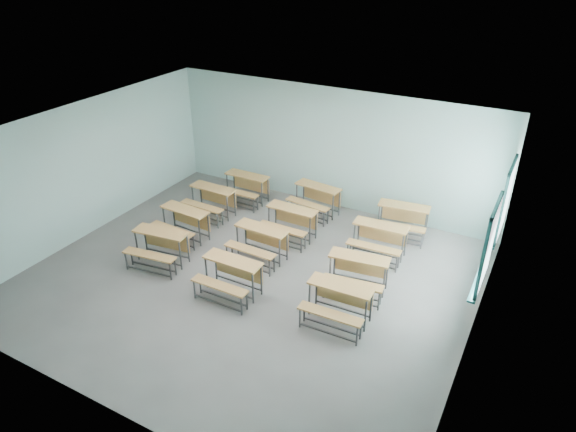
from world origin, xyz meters
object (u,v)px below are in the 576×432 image
at_px(desk_unit_r0c0, 159,244).
at_px(desk_unit_r3c0, 245,185).
at_px(desk_unit_r1c1, 259,239).
at_px(desk_unit_r2c1, 290,219).
at_px(desk_unit_r2c2, 379,236).
at_px(desk_unit_r0c1, 230,273).
at_px(desk_unit_r0c2, 338,299).
at_px(desk_unit_r2c0, 211,198).
at_px(desk_unit_r3c2, 403,216).
at_px(desk_unit_r3c1, 316,196).
at_px(desk_unit_r1c0, 183,220).
at_px(desk_unit_r1c2, 358,270).

relative_size(desk_unit_r0c0, desk_unit_r3c0, 1.07).
distance_m(desk_unit_r1c1, desk_unit_r2c1, 1.17).
xyz_separation_m(desk_unit_r0c0, desk_unit_r2c2, (4.14, 2.60, 0.00)).
relative_size(desk_unit_r0c1, desk_unit_r0c2, 0.98).
bearing_deg(desk_unit_r2c0, desk_unit_r0c1, -45.75).
bearing_deg(desk_unit_r0c2, desk_unit_r1c1, 152.75).
relative_size(desk_unit_r1c1, desk_unit_r3c2, 0.95).
bearing_deg(desk_unit_r2c1, desk_unit_r3c2, 32.04).
bearing_deg(desk_unit_r3c1, desk_unit_r1c0, -122.51).
bearing_deg(desk_unit_r1c0, desk_unit_r3c0, 88.34).
distance_m(desk_unit_r2c0, desk_unit_r3c2, 4.86).
relative_size(desk_unit_r0c0, desk_unit_r2c0, 1.06).
distance_m(desk_unit_r1c0, desk_unit_r3c2, 5.28).
height_order(desk_unit_r0c0, desk_unit_r0c1, same).
bearing_deg(desk_unit_r0c0, desk_unit_r1c1, 25.58).
relative_size(desk_unit_r2c1, desk_unit_r3c1, 0.94).
xyz_separation_m(desk_unit_r2c2, desk_unit_r3c0, (-4.14, 0.90, 0.00)).
distance_m(desk_unit_r1c0, desk_unit_r2c2, 4.62).
distance_m(desk_unit_r0c2, desk_unit_r3c2, 3.71).
bearing_deg(desk_unit_r0c1, desk_unit_r0c2, 6.20).
xyz_separation_m(desk_unit_r1c2, desk_unit_r3c2, (0.11, 2.63, 0.00)).
height_order(desk_unit_r1c1, desk_unit_r2c0, same).
distance_m(desk_unit_r0c1, desk_unit_r3c1, 3.95).
xyz_separation_m(desk_unit_r0c1, desk_unit_r2c0, (-2.35, 2.57, 0.00)).
xyz_separation_m(desk_unit_r2c1, desk_unit_r3c2, (2.32, 1.41, 0.00)).
xyz_separation_m(desk_unit_r0c0, desk_unit_r2c1, (2.00, 2.36, 0.00)).
height_order(desk_unit_r0c1, desk_unit_r1c0, same).
distance_m(desk_unit_r0c0, desk_unit_r3c2, 5.74).
bearing_deg(desk_unit_r1c0, desk_unit_r1c2, 4.23).
xyz_separation_m(desk_unit_r0c1, desk_unit_r3c0, (-2.01, 3.68, 0.00)).
xyz_separation_m(desk_unit_r2c0, desk_unit_r3c1, (2.34, 1.38, 0.00)).
xyz_separation_m(desk_unit_r0c1, desk_unit_r1c0, (-2.23, 1.27, 0.00)).
relative_size(desk_unit_r2c0, desk_unit_r2c1, 1.01).
bearing_deg(desk_unit_r2c2, desk_unit_r1c0, -163.86).
height_order(desk_unit_r2c2, desk_unit_r3c1, same).
xyz_separation_m(desk_unit_r1c2, desk_unit_r2c0, (-4.55, 1.25, 0.00)).
height_order(desk_unit_r0c2, desk_unit_r3c0, same).
bearing_deg(desk_unit_r0c2, desk_unit_r3c1, 119.39).
distance_m(desk_unit_r0c2, desk_unit_r2c0, 5.15).
bearing_deg(desk_unit_r3c0, desk_unit_r0c2, -38.45).
height_order(desk_unit_r1c2, desk_unit_r2c1, same).
distance_m(desk_unit_r0c1, desk_unit_r3c0, 4.19).
relative_size(desk_unit_r0c0, desk_unit_r0c1, 1.08).
relative_size(desk_unit_r1c2, desk_unit_r2c2, 1.05).
bearing_deg(desk_unit_r3c0, desk_unit_r1c1, -50.75).
distance_m(desk_unit_r0c2, desk_unit_r2c1, 3.21).
xyz_separation_m(desk_unit_r0c0, desk_unit_r1c2, (4.21, 1.14, 0.00)).
distance_m(desk_unit_r0c0, desk_unit_r3c1, 4.27).
distance_m(desk_unit_r2c1, desk_unit_r2c2, 2.15).
bearing_deg(desk_unit_r3c2, desk_unit_r0c1, -127.60).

